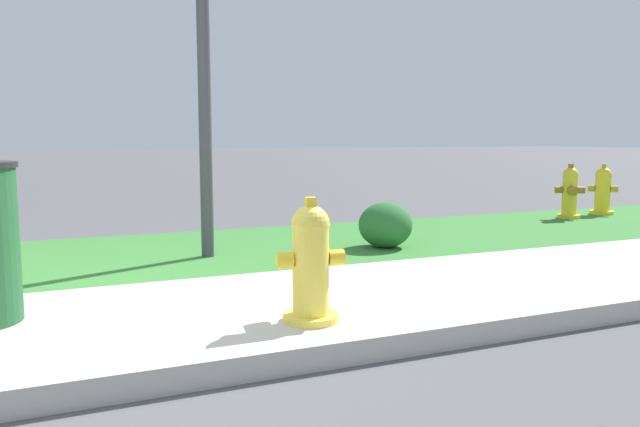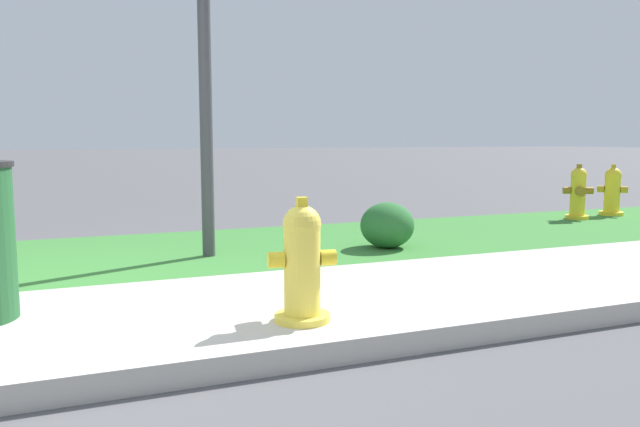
{
  "view_description": "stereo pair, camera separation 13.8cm",
  "coord_description": "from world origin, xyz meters",
  "px_view_note": "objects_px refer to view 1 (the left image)",
  "views": [
    {
      "loc": [
        0.08,
        -3.56,
        1.04
      ],
      "look_at": [
        2.17,
        1.27,
        0.4
      ],
      "focal_mm": 35.0,
      "sensor_mm": 36.0,
      "label": 1
    },
    {
      "loc": [
        0.21,
        -3.61,
        1.04
      ],
      "look_at": [
        2.17,
        1.27,
        0.4
      ],
      "focal_mm": 35.0,
      "sensor_mm": 36.0,
      "label": 2
    }
  ],
  "objects_px": {
    "fire_hydrant_across_street": "(603,191)",
    "fire_hydrant_by_grass_verge": "(310,263)",
    "shrub_bush_near_lamp": "(385,225)",
    "fire_hydrant_far_end": "(570,192)"
  },
  "relations": [
    {
      "from": "fire_hydrant_by_grass_verge",
      "to": "shrub_bush_near_lamp",
      "type": "bearing_deg",
      "value": 59.38
    },
    {
      "from": "fire_hydrant_across_street",
      "to": "shrub_bush_near_lamp",
      "type": "bearing_deg",
      "value": -115.31
    },
    {
      "from": "fire_hydrant_far_end",
      "to": "fire_hydrant_by_grass_verge",
      "type": "xyz_separation_m",
      "value": [
        -4.86,
        -2.93,
        0.0
      ]
    },
    {
      "from": "fire_hydrant_far_end",
      "to": "shrub_bush_near_lamp",
      "type": "bearing_deg",
      "value": 48.33
    },
    {
      "from": "fire_hydrant_across_street",
      "to": "fire_hydrant_far_end",
      "type": "height_order",
      "value": "fire_hydrant_far_end"
    },
    {
      "from": "fire_hydrant_across_street",
      "to": "fire_hydrant_by_grass_verge",
      "type": "bearing_deg",
      "value": -102.03
    },
    {
      "from": "fire_hydrant_across_street",
      "to": "shrub_bush_near_lamp",
      "type": "height_order",
      "value": "fire_hydrant_across_street"
    },
    {
      "from": "shrub_bush_near_lamp",
      "to": "fire_hydrant_far_end",
      "type": "bearing_deg",
      "value": 16.53
    },
    {
      "from": "fire_hydrant_across_street",
      "to": "fire_hydrant_by_grass_verge",
      "type": "height_order",
      "value": "fire_hydrant_by_grass_verge"
    },
    {
      "from": "fire_hydrant_by_grass_verge",
      "to": "fire_hydrant_across_street",
      "type": "bearing_deg",
      "value": 37.09
    }
  ]
}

